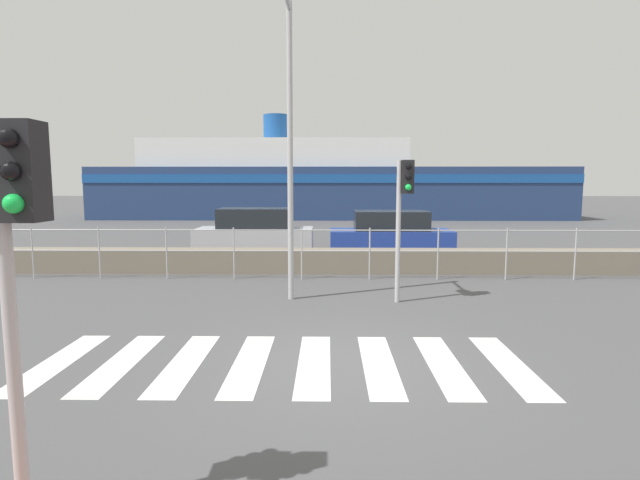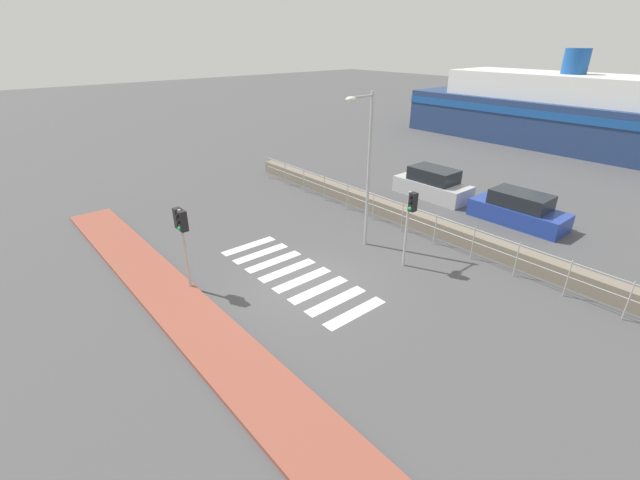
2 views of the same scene
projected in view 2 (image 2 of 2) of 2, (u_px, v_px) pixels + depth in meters
ground_plane at (309, 284)px, 15.10m from camera, size 160.00×160.00×0.00m
sidewalk_brick at (202, 329)px, 12.67m from camera, size 24.00×1.80×0.12m
crosswalk at (295, 275)px, 15.67m from camera, size 6.75×2.40×0.01m
seawall at (430, 225)px, 19.00m from camera, size 25.33×0.55×0.67m
harbor_fence at (419, 219)px, 18.26m from camera, size 22.84×0.04×1.34m
traffic_light_near at (182, 227)px, 13.83m from camera, size 0.58×0.41×2.93m
traffic_light_far at (410, 213)px, 15.34m from camera, size 0.34×0.32×2.95m
streetlamp at (365, 155)px, 16.24m from camera, size 0.32×1.36×6.14m
ferry_boat at (606, 121)px, 31.64m from camera, size 32.05×7.35×7.16m
parked_car_silver at (433, 185)px, 23.11m from camera, size 4.11×1.74×1.58m
parked_car_blue at (519, 210)px, 19.81m from camera, size 4.26×1.71×1.49m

